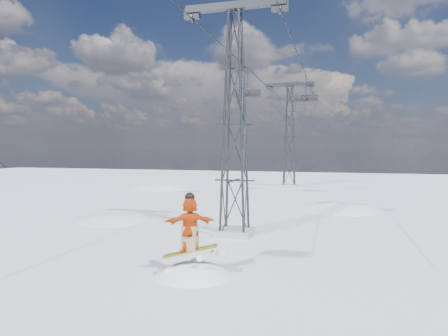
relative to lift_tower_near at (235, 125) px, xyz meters
The scene contains 8 objects.
ground 9.72m from the lift_tower_near, 95.71° to the right, with size 120.00×120.00×0.00m, color white.
snow_terrain 20.81m from the lift_tower_near, 112.81° to the left, with size 39.00×37.00×22.00m.
lift_tower_near is the anchor object (origin of this frame).
lift_tower_far 25.00m from the lift_tower_near, 90.00° to the left, with size 5.20×1.80×11.43m.
haul_cables 12.70m from the lift_tower_near, 90.00° to the left, with size 4.46×51.00×0.06m.
snowboarder_jump 9.58m from the lift_tower_near, 88.82° to the right, with size 4.40×4.40×6.84m.
lift_chair_mid 18.29m from the lift_tower_near, 82.98° to the left, with size 2.12×0.61×2.63m.
lift_chair_far 13.87m from the lift_tower_near, 99.40° to the left, with size 2.13×0.61×2.64m.
Camera 1 is at (5.54, -11.15, 4.40)m, focal length 32.00 mm.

